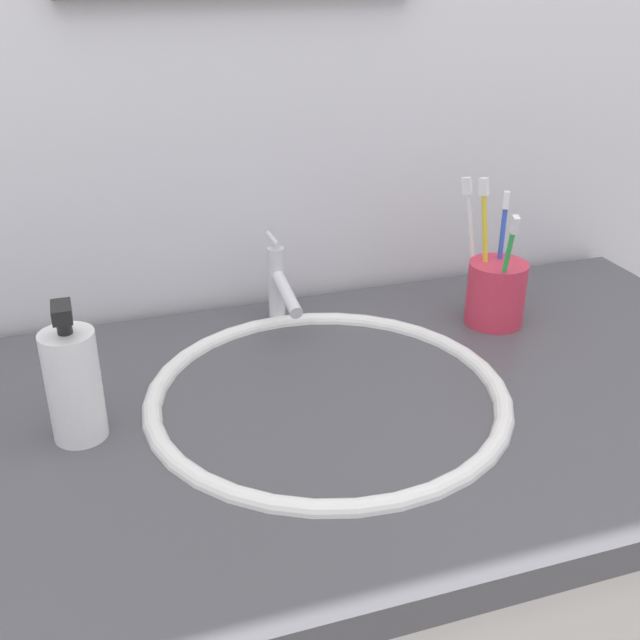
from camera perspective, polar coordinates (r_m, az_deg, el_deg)
name	(u,v)px	position (r m, az deg, el deg)	size (l,w,h in m)	color
tiled_wall_back	(241,68)	(1.12, -5.88, 18.11)	(2.45, 0.04, 2.40)	silver
sink_basin	(328,418)	(0.96, 0.57, -7.26)	(0.45, 0.45, 0.10)	white
faucet	(279,285)	(1.09, -3.02, 2.60)	(0.02, 0.14, 0.12)	silver
toothbrush_cup	(496,293)	(1.13, 12.90, 1.96)	(0.08, 0.08, 0.09)	#D8334C
toothbrush_green	(506,265)	(1.07, 13.60, 4.01)	(0.02, 0.05, 0.17)	green
toothbrush_white	(471,238)	(1.12, 11.15, 5.96)	(0.03, 0.04, 0.20)	white
toothbrush_blue	(501,247)	(1.12, 13.27, 5.31)	(0.02, 0.03, 0.18)	blue
toothbrush_yellow	(485,242)	(1.10, 12.13, 5.70)	(0.03, 0.03, 0.21)	yellow
soap_dispenser	(74,384)	(0.88, -17.80, -4.51)	(0.06, 0.06, 0.17)	white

